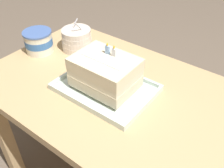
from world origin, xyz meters
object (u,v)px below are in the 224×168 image
(foil_tray, at_px, (106,88))
(birthday_cake, at_px, (105,72))
(ice_cream_tub, at_px, (39,41))
(bowl_stack, at_px, (77,39))

(foil_tray, xyz_separation_m, birthday_cake, (0.00, 0.00, 0.08))
(birthday_cake, bearing_deg, ice_cream_tub, 175.02)
(birthday_cake, bearing_deg, bowl_stack, 151.75)
(foil_tray, height_order, bowl_stack, bowl_stack)
(birthday_cake, height_order, ice_cream_tub, birthday_cake)
(ice_cream_tub, bearing_deg, birthday_cake, -4.98)
(bowl_stack, distance_m, ice_cream_tub, 0.18)
(foil_tray, height_order, birthday_cake, birthday_cake)
(foil_tray, height_order, ice_cream_tub, ice_cream_tub)
(foil_tray, bearing_deg, bowl_stack, 151.74)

